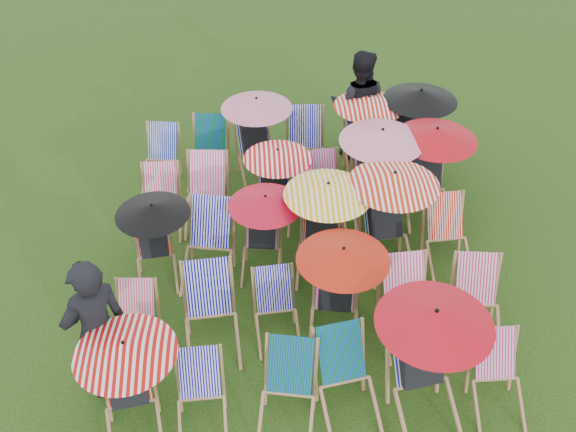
{
  "coord_description": "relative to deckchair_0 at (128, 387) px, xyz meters",
  "views": [
    {
      "loc": [
        -0.54,
        -6.34,
        6.29
      ],
      "look_at": [
        -0.13,
        0.17,
        0.9
      ],
      "focal_mm": 40.0,
      "sensor_mm": 36.0,
      "label": 1
    }
  ],
  "objects": [
    {
      "name": "ground",
      "position": [
        1.95,
        2.24,
        -0.67
      ],
      "size": [
        100.0,
        100.0,
        0.0
      ],
      "primitive_type": "plane",
      "color": "black",
      "rests_on": "ground"
    },
    {
      "name": "deckchair_0",
      "position": [
        0.0,
        0.0,
        0.0
      ],
      "size": [
        1.06,
        1.15,
        1.26
      ],
      "rotation": [
        0.0,
        0.0,
        0.18
      ],
      "color": "#A1714B",
      "rests_on": "ground"
    },
    {
      "name": "deckchair_1",
      "position": [
        0.73,
        -0.02,
        -0.25
      ],
      "size": [
        0.58,
        0.79,
        0.83
      ],
      "rotation": [
        0.0,
        0.0,
        0.04
      ],
      "color": "#A1714B",
      "rests_on": "ground"
    },
    {
      "name": "deckchair_2",
      "position": [
        1.65,
        -0.06,
        -0.2
      ],
      "size": [
        0.77,
        0.96,
        0.93
      ],
      "rotation": [
        0.0,
        0.0,
        -0.19
      ],
      "color": "#A1714B",
      "rests_on": "ground"
    },
    {
      "name": "deckchair_3",
      "position": [
        2.32,
        0.05,
        -0.18
      ],
      "size": [
        0.8,
        0.99,
        0.97
      ],
      "rotation": [
        0.0,
        0.0,
        0.19
      ],
      "color": "#A1714B",
      "rests_on": "ground"
    },
    {
      "name": "deckchair_4",
      "position": [
        3.14,
        0.03,
        0.11
      ],
      "size": [
        1.23,
        1.34,
        1.46
      ],
      "rotation": [
        0.0,
        0.0,
        0.19
      ],
      "color": "#A1714B",
      "rests_on": "ground"
    },
    {
      "name": "deckchair_5",
      "position": [
        3.99,
        0.01,
        -0.24
      ],
      "size": [
        0.58,
        0.8,
        0.86
      ],
      "rotation": [
        0.0,
        0.0,
        0.01
      ],
      "color": "#A1714B",
      "rests_on": "ground"
    },
    {
      "name": "deckchair_6",
      "position": [
        -0.1,
        1.1,
        -0.26
      ],
      "size": [
        0.59,
        0.78,
        0.81
      ],
      "rotation": [
        0.0,
        0.0,
        -0.07
      ],
      "color": "#A1714B",
      "rests_on": "ground"
    },
    {
      "name": "deckchair_7",
      "position": [
        0.81,
        1.08,
        -0.16
      ],
      "size": [
        0.75,
        0.98,
        1.01
      ],
      "rotation": [
        0.0,
        0.0,
        0.09
      ],
      "color": "#A1714B",
      "rests_on": "ground"
    },
    {
      "name": "deckchair_8",
      "position": [
        1.6,
        1.18,
        -0.25
      ],
      "size": [
        0.62,
        0.82,
        0.84
      ],
      "rotation": [
        0.0,
        0.0,
        0.09
      ],
      "color": "#A1714B",
      "rests_on": "ground"
    },
    {
      "name": "deckchair_9",
      "position": [
        2.33,
        1.19,
        0.03
      ],
      "size": [
        1.11,
        1.18,
        1.31
      ],
      "rotation": [
        0.0,
        0.0,
        -0.16
      ],
      "color": "#A1714B",
      "rests_on": "ground"
    },
    {
      "name": "deckchair_10",
      "position": [
        3.19,
        1.07,
        -0.17
      ],
      "size": [
        0.72,
        0.96,
        1.0
      ],
      "rotation": [
        0.0,
        0.0,
        0.07
      ],
      "color": "#A1714B",
      "rests_on": "ground"
    },
    {
      "name": "deckchair_11",
      "position": [
        4.06,
        1.09,
        -0.19
      ],
      "size": [
        0.72,
        0.94,
        0.95
      ],
      "rotation": [
        0.0,
        0.0,
        -0.12
      ],
      "color": "#A1714B",
      "rests_on": "ground"
    },
    {
      "name": "deckchair_12",
      "position": [
        0.03,
        2.34,
        -0.05
      ],
      "size": [
        0.98,
        1.05,
        1.16
      ],
      "rotation": [
        0.0,
        0.0,
        0.13
      ],
      "color": "#A1714B",
      "rests_on": "ground"
    },
    {
      "name": "deckchair_13",
      "position": [
        0.73,
        2.3,
        -0.15
      ],
      "size": [
        0.84,
        1.05,
        1.03
      ],
      "rotation": [
        0.0,
        0.0,
        -0.19
      ],
      "color": "#A1714B",
      "rests_on": "ground"
    },
    {
      "name": "deckchair_14",
      "position": [
        1.48,
        2.41,
        -0.04
      ],
      "size": [
        0.99,
        1.05,
        1.18
      ],
      "rotation": [
        0.0,
        0.0,
        -0.14
      ],
      "color": "#A1714B",
      "rests_on": "ground"
    },
    {
      "name": "deckchair_15",
      "position": [
        2.28,
        2.36,
        0.06
      ],
      "size": [
        1.16,
        1.23,
        1.38
      ],
      "rotation": [
        0.0,
        0.0,
        -0.15
      ],
      "color": "#A1714B",
      "rests_on": "ground"
    },
    {
      "name": "deckchair_16",
      "position": [
        3.19,
        2.44,
        0.09
      ],
      "size": [
        1.21,
        1.31,
        1.44
      ],
      "rotation": [
        0.0,
        0.0,
        0.16
      ],
      "color": "#A1714B",
      "rests_on": "ground"
    },
    {
      "name": "deckchair_17",
      "position": [
        4.02,
        2.32,
        -0.2
      ],
      "size": [
        0.69,
        0.91,
        0.94
      ],
      "rotation": [
        0.0,
        0.0,
        0.08
      ],
      "color": "#A1714B",
      "rests_on": "ground"
    },
    {
      "name": "deckchair_18",
      "position": [
        0.0,
        3.38,
        -0.21
      ],
      "size": [
        0.6,
        0.84,
        0.9
      ],
      "rotation": [
        0.0,
        0.0,
        0.0
      ],
      "color": "#A1714B",
      "rests_on": "ground"
    },
    {
      "name": "deckchair_19",
      "position": [
        0.67,
        3.46,
        -0.17
      ],
      "size": [
        0.73,
        0.97,
        1.0
      ],
      "rotation": [
        0.0,
        0.0,
        -0.08
      ],
      "color": "#A1714B",
      "rests_on": "ground"
    },
    {
      "name": "deckchair_20",
      "position": [
        1.69,
        3.48,
        -0.04
      ],
      "size": [
        1.0,
        1.06,
        1.19
      ],
      "rotation": [
        0.0,
        0.0,
        -0.13
      ],
      "color": "#A1714B",
      "rests_on": "ground"
    },
    {
      "name": "deckchair_21",
      "position": [
        2.4,
        3.44,
        -0.18
      ],
      "size": [
        0.72,
        0.94,
        0.96
      ],
      "rotation": [
        0.0,
        0.0,
        0.09
      ],
      "color": "#A1714B",
      "rests_on": "ground"
    },
    {
      "name": "deckchair_22",
      "position": [
        3.19,
        3.45,
        0.1
      ],
      "size": [
        1.23,
        1.27,
        1.46
      ],
      "rotation": [
        0.0,
        0.0,
        0.01
      ],
      "color": "#A1714B",
      "rests_on": "ground"
    },
    {
      "name": "deckchair_23",
      "position": [
        3.99,
        3.5,
        0.09
      ],
      "size": [
        1.2,
        1.24,
        1.42
      ],
      "rotation": [
        0.0,
        0.0,
        -0.01
      ],
      "color": "#A1714B",
      "rests_on": "ground"
    },
    {
      "name": "deckchair_24",
      "position": [
        -0.11,
        4.56,
        -0.23
      ],
      "size": [
        0.69,
        0.88,
        0.88
      ],
      "rotation": [
        0.0,
        0.0,
        -0.14
      ],
      "color": "#A1714B",
      "rests_on": "ground"
    },
    {
      "name": "deckchair_25",
      "position": [
        0.66,
        4.59,
        -0.18
      ],
      "size": [
        0.76,
        0.97,
        0.96
      ],
      "rotation": [
        0.0,
        0.0,
        -0.15
      ],
      "color": "#A1714B",
      "rests_on": "ground"
    },
    {
      "name": "deckchair_26",
      "position": [
        1.45,
        4.67,
        0.04
      ],
      "size": [
        1.13,
        1.24,
        1.35
      ],
      "rotation": [
        0.0,
        0.0,
        0.21
      ],
      "color": "#A1714B",
      "rests_on": "ground"
    },
    {
      "name": "deckchair_27",
      "position": [
        2.25,
        4.66,
        -0.16
      ],
      "size": [
        0.72,
        0.97,
        1.02
      ],
      "rotation": [
        0.0,
        0.0,
        -0.05
      ],
      "color": "#A1714B",
      "rests_on": "ground"
    },
    {
      "name": "deckchair_28",
      "position": [
        3.21,
        4.66,
        0.03
      ],
      "size": [
        1.11,
        1.16,
        1.32
      ],
      "rotation": [
        0.0,
        0.0,
        0.04
      ],
      "color": "#A1714B",
      "rests_on": "ground"
    },
    {
      "name": "deckchair_29",
      "position": [
        4.03,
        4.68,
        0.07
      ],
      "size": [
        1.18,
        1.23,
        1.4
      ],
      "rotation": [
        0.0,
        0.0,
        0.02
      ],
      "color": "#A1714B",
      "rests_on": "ground"
    },
    {
      "name": "person_left",
      "position": [
        -0.35,
        0.53,
        0.31
      ],
      "size": [
        0.85,
        0.8,
        1.95
      ],
      "primitive_type": "imported",
      "rotation": [
        0.0,
        0.0,
        3.77
      ],
      "color": "black",
      "rests_on": "ground"
    },
    {
      "name": "person_rear",
      "position": [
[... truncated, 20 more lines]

